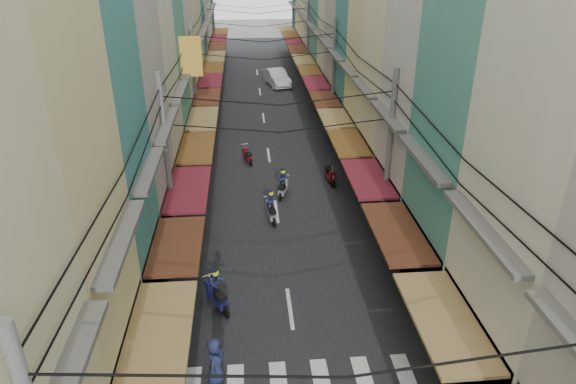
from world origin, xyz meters
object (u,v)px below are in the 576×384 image
bicycle (478,301)px  traffic_sign (448,324)px  white_car (277,86)px  market_umbrella (494,291)px

bicycle → traffic_sign: size_ratio=0.63×
traffic_sign → white_car: bearing=94.6°
market_umbrella → traffic_sign: bearing=-148.7°
white_car → market_umbrella: (5.10, -36.50, 2.08)m
bicycle → market_umbrella: market_umbrella is taller
white_car → bicycle: white_car is taller
market_umbrella → traffic_sign: (-2.09, -1.27, -0.21)m
white_car → bicycle: bearing=-93.6°
market_umbrella → bicycle: bearing=72.8°
white_car → bicycle: (5.73, -34.46, 0.00)m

